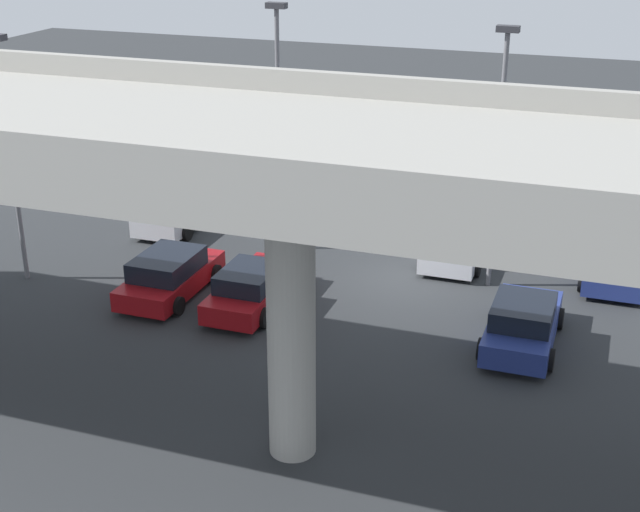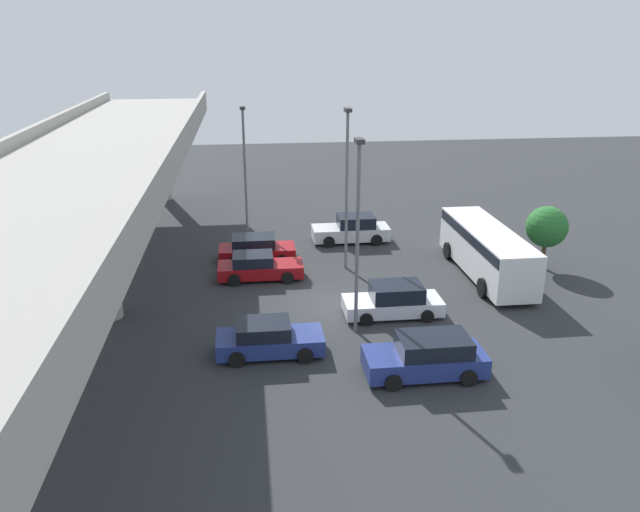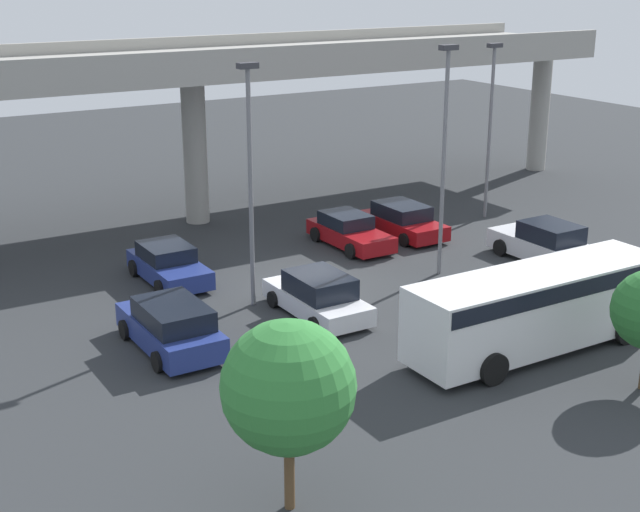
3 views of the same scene
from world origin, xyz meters
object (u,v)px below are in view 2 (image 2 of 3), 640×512
object	(u,v)px
parked_car_5	(352,230)
lamp_post_by_overpass	(245,161)
parked_car_2	(394,301)
parked_car_4	(256,249)
parked_car_1	(268,339)
parked_car_0	(427,356)
lamp_post_mid_lot	(347,179)
shuttle_bus	(487,248)
parked_car_3	(259,267)
lamp_post_near_aisle	(358,224)
tree_front_centre	(547,227)

from	to	relation	value
parked_car_5	lamp_post_by_overpass	bearing A→B (deg)	-21.43
parked_car_2	parked_car_4	bearing A→B (deg)	-52.96
parked_car_1	lamp_post_by_overpass	world-z (taller)	lamp_post_by_overpass
parked_car_2	parked_car_0	bearing A→B (deg)	90.40
parked_car_4	lamp_post_by_overpass	size ratio (longest dim) A/B	0.53
parked_car_0	parked_car_4	xyz separation A→B (m)	(13.84, 6.34, -0.09)
parked_car_0	parked_car_1	size ratio (longest dim) A/B	1.06
parked_car_0	parked_car_4	world-z (taller)	parked_car_0
parked_car_5	lamp_post_mid_lot	size ratio (longest dim) A/B	0.54
parked_car_1	shuttle_bus	distance (m)	14.32
lamp_post_by_overpass	parked_car_2	bearing A→B (deg)	-153.66
parked_car_3	parked_car_0	bearing A→B (deg)	-60.08
parked_car_4	lamp_post_near_aisle	world-z (taller)	lamp_post_near_aisle
parked_car_5	tree_front_centre	distance (m)	11.73
parked_car_0	shuttle_bus	xyz separation A→B (m)	(9.88, -6.10, 0.82)
parked_car_3	lamp_post_mid_lot	xyz separation A→B (m)	(1.04, -4.94, 4.50)
lamp_post_near_aisle	lamp_post_by_overpass	world-z (taller)	lamp_post_near_aisle
parked_car_4	lamp_post_mid_lot	bearing A→B (deg)	-20.97
lamp_post_mid_lot	parked_car_5	bearing A→B (deg)	-13.70
parked_car_5	lamp_post_near_aisle	xyz separation A→B (m)	(-12.55, 1.93, 4.23)
parked_car_2	parked_car_4	size ratio (longest dim) A/B	1.04
parked_car_4	shuttle_bus	xyz separation A→B (m)	(-3.96, -12.43, 0.91)
shuttle_bus	parked_car_1	bearing A→B (deg)	-58.37
parked_car_0	parked_car_3	world-z (taller)	parked_car_0
parked_car_4	tree_front_centre	xyz separation A→B (m)	(-3.27, -16.09, 1.75)
lamp_post_by_overpass	parked_car_5	bearing A→B (deg)	-111.43
parked_car_1	lamp_post_by_overpass	xyz separation A→B (m)	(16.78, 0.74, 4.15)
parked_car_1	parked_car_2	world-z (taller)	parked_car_2
parked_car_1	tree_front_centre	distance (m)	17.90
parked_car_2	parked_car_5	world-z (taller)	parked_car_5
parked_car_0	lamp_post_mid_lot	size ratio (longest dim) A/B	0.53
shuttle_bus	parked_car_4	bearing A→B (deg)	-107.67
shuttle_bus	lamp_post_by_overpass	bearing A→B (deg)	-125.74
parked_car_4	parked_car_5	world-z (taller)	parked_car_5
lamp_post_near_aisle	parked_car_3	bearing A→B (deg)	31.17
parked_car_1	lamp_post_mid_lot	world-z (taller)	lamp_post_mid_lot
lamp_post_by_overpass	tree_front_centre	bearing A→B (deg)	-117.43
lamp_post_mid_lot	tree_front_centre	bearing A→B (deg)	-96.93
parked_car_0	parked_car_1	world-z (taller)	parked_car_0
parked_car_2	parked_car_4	world-z (taller)	parked_car_2
parked_car_5	parked_car_4	bearing A→B (deg)	23.89
parked_car_2	parked_car_5	distance (m)	11.07
parked_car_4	parked_car_2	bearing A→B (deg)	-52.96
tree_front_centre	parked_car_4	bearing A→B (deg)	78.51
parked_car_2	shuttle_bus	size ratio (longest dim) A/B	0.50
parked_car_5	parked_car_1	bearing A→B (deg)	67.46
parked_car_1	parked_car_5	world-z (taller)	parked_car_5
parked_car_0	lamp_post_by_overpass	xyz separation A→B (m)	(19.17, 6.81, 4.06)
parked_car_1	shuttle_bus	xyz separation A→B (m)	(7.49, -12.17, 0.91)
lamp_post_near_aisle	lamp_post_mid_lot	distance (m)	7.94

